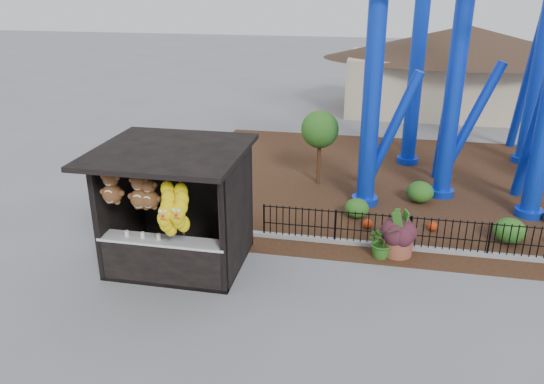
% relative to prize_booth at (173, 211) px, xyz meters
% --- Properties ---
extents(ground, '(120.00, 120.00, 0.00)m').
position_rel_prize_booth_xyz_m(ground, '(3.01, -0.90, -1.54)').
color(ground, slate).
rests_on(ground, ground).
extents(mulch_bed, '(18.00, 12.00, 0.02)m').
position_rel_prize_booth_xyz_m(mulch_bed, '(7.01, 7.10, -1.53)').
color(mulch_bed, '#331E11').
rests_on(mulch_bed, ground).
extents(curb, '(18.00, 0.18, 0.12)m').
position_rel_prize_booth_xyz_m(curb, '(7.01, 2.10, -1.48)').
color(curb, gray).
rests_on(curb, ground).
extents(prize_booth, '(3.50, 3.40, 3.12)m').
position_rel_prize_booth_xyz_m(prize_booth, '(0.00, 0.00, 0.00)').
color(prize_booth, black).
rests_on(prize_booth, ground).
extents(picket_fence, '(12.20, 0.06, 1.00)m').
position_rel_prize_booth_xyz_m(picket_fence, '(7.91, 2.10, -1.04)').
color(picket_fence, black).
rests_on(picket_fence, ground).
extents(terracotta_planter, '(0.99, 0.99, 0.54)m').
position_rel_prize_booth_xyz_m(terracotta_planter, '(5.48, 1.79, -1.27)').
color(terracotta_planter, brown).
rests_on(terracotta_planter, ground).
extents(planter_foliage, '(0.70, 0.70, 0.64)m').
position_rel_prize_booth_xyz_m(planter_foliage, '(5.48, 1.79, -0.68)').
color(planter_foliage, '#37161F').
rests_on(planter_foliage, terracotta_planter).
extents(potted_plant, '(1.01, 0.95, 0.91)m').
position_rel_prize_booth_xyz_m(potted_plant, '(5.09, 1.56, -1.08)').
color(potted_plant, '#275017').
rests_on(potted_plant, ground).
extents(landscaping, '(8.37, 3.34, 0.69)m').
position_rel_prize_booth_xyz_m(landscaping, '(7.44, 4.22, -1.21)').
color(landscaping, '#27581A').
rests_on(landscaping, mulch_bed).
extents(pavilion, '(15.00, 15.00, 4.80)m').
position_rel_prize_booth_xyz_m(pavilion, '(9.01, 19.10, 1.53)').
color(pavilion, '#BFAD8C').
rests_on(pavilion, ground).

